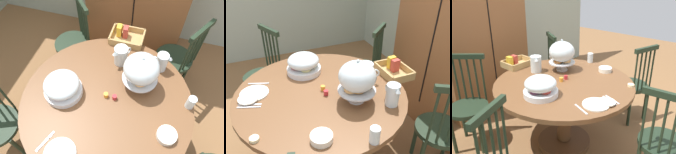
% 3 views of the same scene
% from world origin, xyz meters
% --- Properties ---
extents(ground_plane, '(10.00, 10.00, 0.00)m').
position_xyz_m(ground_plane, '(0.00, 0.00, 0.00)').
color(ground_plane, brown).
extents(wall_back, '(4.80, 0.06, 2.60)m').
position_xyz_m(wall_back, '(0.00, 1.83, 1.30)').
color(wall_back, '#9EAD9E').
rests_on(wall_back, ground_plane).
extents(wooden_armoire, '(1.18, 0.60, 1.96)m').
position_xyz_m(wooden_armoire, '(-0.13, 1.50, 0.98)').
color(wooden_armoire, brown).
rests_on(wooden_armoire, ground_plane).
extents(dining_table, '(1.35, 1.35, 0.74)m').
position_xyz_m(dining_table, '(-0.08, 0.12, 0.55)').
color(dining_table, brown).
rests_on(dining_table, ground_plane).
extents(windsor_chair_near_window, '(0.45, 0.45, 0.97)m').
position_xyz_m(windsor_chair_near_window, '(0.43, 0.95, 0.45)').
color(windsor_chair_near_window, '#1E2D1E').
rests_on(windsor_chair_near_window, ground_plane).
extents(windsor_chair_by_cabinet, '(0.47, 0.47, 0.97)m').
position_xyz_m(windsor_chair_by_cabinet, '(-0.71, 0.87, 0.45)').
color(windsor_chair_by_cabinet, '#1E2D1E').
rests_on(windsor_chair_by_cabinet, ground_plane).
extents(windsor_chair_far_side, '(0.40, 0.40, 0.97)m').
position_xyz_m(windsor_chair_far_side, '(-0.01, -0.85, 0.45)').
color(windsor_chair_far_side, '#1E2D1E').
rests_on(windsor_chair_far_side, ground_plane).
extents(windsor_chair_host_seat, '(0.42, 0.42, 0.97)m').
position_xyz_m(windsor_chair_host_seat, '(0.84, -0.18, 0.45)').
color(windsor_chair_host_seat, '#1E2D1E').
rests_on(windsor_chair_host_seat, ground_plane).
extents(pastry_stand_with_dome, '(0.28, 0.28, 0.34)m').
position_xyz_m(pastry_stand_with_dome, '(0.12, 0.33, 0.94)').
color(pastry_stand_with_dome, silver).
rests_on(pastry_stand_with_dome, dining_table).
extents(fruit_platter_covered, '(0.30, 0.30, 0.18)m').
position_xyz_m(fruit_platter_covered, '(-0.43, 0.09, 0.83)').
color(fruit_platter_covered, silver).
rests_on(fruit_platter_covered, dining_table).
extents(orange_juice_pitcher, '(0.18, 0.10, 0.17)m').
position_xyz_m(orange_juice_pitcher, '(0.27, 0.55, 0.82)').
color(orange_juice_pitcher, silver).
rests_on(orange_juice_pitcher, dining_table).
extents(milk_pitcher, '(0.14, 0.17, 0.17)m').
position_xyz_m(milk_pitcher, '(-0.08, 0.52, 0.82)').
color(milk_pitcher, silver).
rests_on(milk_pitcher, dining_table).
extents(cereal_basket, '(0.32, 0.24, 0.12)m').
position_xyz_m(cereal_basket, '(-0.11, 0.81, 0.77)').
color(cereal_basket, tan).
rests_on(cereal_basket, dining_table).
extents(china_plate_large, '(0.22, 0.22, 0.01)m').
position_xyz_m(china_plate_large, '(-0.26, -0.36, 0.75)').
color(china_plate_large, white).
rests_on(china_plate_large, dining_table).
extents(china_plate_small, '(0.15, 0.15, 0.01)m').
position_xyz_m(china_plate_small, '(-0.18, -0.42, 0.76)').
color(china_plate_small, white).
rests_on(china_plate_small, china_plate_large).
extents(cereal_bowl, '(0.14, 0.14, 0.04)m').
position_xyz_m(cereal_bowl, '(0.40, -0.04, 0.76)').
color(cereal_bowl, white).
rests_on(cereal_bowl, dining_table).
extents(drinking_glass, '(0.06, 0.06, 0.11)m').
position_xyz_m(drinking_glass, '(0.54, 0.24, 0.80)').
color(drinking_glass, silver).
rests_on(drinking_glass, dining_table).
extents(butter_dish, '(0.06, 0.06, 0.02)m').
position_xyz_m(butter_dish, '(0.24, -0.42, 0.75)').
color(butter_dish, beige).
rests_on(butter_dish, dining_table).
extents(jam_jar_strawberry, '(0.04, 0.04, 0.04)m').
position_xyz_m(jam_jar_strawberry, '(-0.03, 0.14, 0.76)').
color(jam_jar_strawberry, '#B7282D').
rests_on(jam_jar_strawberry, dining_table).
extents(jam_jar_apricot, '(0.04, 0.04, 0.04)m').
position_xyz_m(jam_jar_apricot, '(-0.10, 0.14, 0.76)').
color(jam_jar_apricot, orange).
rests_on(jam_jar_apricot, dining_table).
extents(table_knife, '(0.07, 0.16, 0.01)m').
position_xyz_m(table_knife, '(-0.13, -0.41, 0.74)').
color(table_knife, silver).
rests_on(table_knife, dining_table).
extents(dinner_fork, '(0.07, 0.16, 0.01)m').
position_xyz_m(dinner_fork, '(-0.10, -0.42, 0.74)').
color(dinner_fork, silver).
rests_on(dinner_fork, dining_table).
extents(soup_spoon, '(0.07, 0.16, 0.01)m').
position_xyz_m(soup_spoon, '(-0.39, -0.32, 0.74)').
color(soup_spoon, silver).
rests_on(soup_spoon, dining_table).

